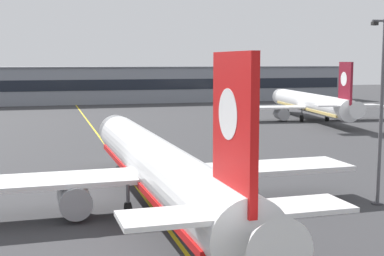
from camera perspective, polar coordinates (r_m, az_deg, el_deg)
taxiway_centreline at (r=59.80m, az=-7.64°, el=-3.80°), size 1.12×180.00×0.01m
airliner_foreground at (r=40.49m, az=-3.64°, el=-4.11°), size 32.11×41.47×11.65m
airliner_background at (r=104.88m, az=12.50°, el=2.53°), size 30.86×39.58×11.12m
apron_lamp_post at (r=44.21m, az=19.38°, el=1.87°), size 2.24×0.90×14.39m
terminal_building at (r=147.63m, az=-12.78°, el=4.44°), size 159.16×12.40×9.77m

